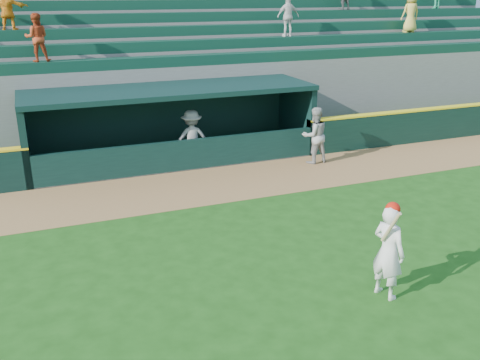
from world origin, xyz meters
The scene contains 7 objects.
ground centered at (0.00, 0.00, 0.00)m, with size 120.00×120.00×0.00m, color #194711.
warning_track centered at (0.00, 4.90, 0.01)m, with size 40.00×3.00×0.01m, color olive.
dugout_player_front centered at (4.27, 5.71, 0.94)m, with size 0.91×0.71×1.87m, color #9E9E99.
dugout_player_inside centered at (0.45, 6.98, 0.91)m, with size 1.18×0.68×1.82m, color gray.
dugout centered at (0.00, 8.00, 1.36)m, with size 9.40×2.80×2.46m.
stands centered at (-0.01, 12.56, 2.39)m, with size 34.50×6.25×6.56m.
batter_at_plate centered at (1.49, -2.05, 0.95)m, with size 0.60×0.87×1.91m.
Camera 1 is at (-4.29, -9.22, 5.45)m, focal length 40.00 mm.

